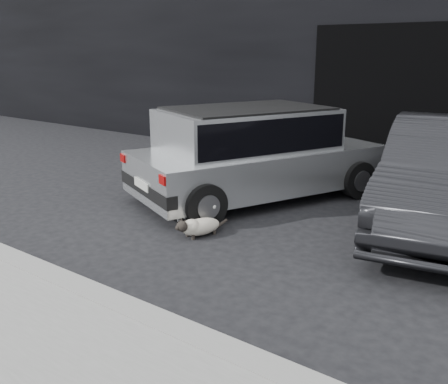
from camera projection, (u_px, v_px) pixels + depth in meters
The scene contains 6 objects.
ground at pixel (241, 220), 6.54m from camera, with size 80.00×80.00×0.00m, color black.
garage_opening at pixel (419, 100), 8.69m from camera, with size 4.00×0.10×2.60m, color black.
curb at pixel (157, 324), 3.94m from camera, with size 18.00×0.25×0.12m, color gray.
silver_hatchback at pixel (252, 149), 7.34m from camera, with size 2.98×4.03×1.36m.
cat_siamese at pixel (198, 227), 5.94m from camera, with size 0.40×0.74×0.26m.
cat_white at pixel (194, 209), 6.37m from camera, with size 0.83×0.30×0.39m.
Camera 1 is at (3.51, -5.09, 2.14)m, focal length 40.00 mm.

